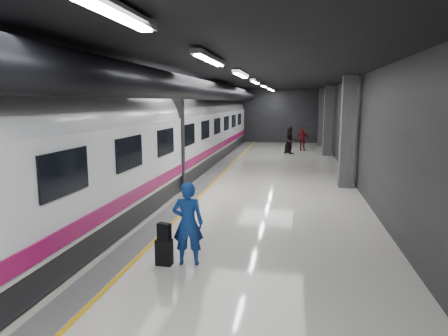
{
  "coord_description": "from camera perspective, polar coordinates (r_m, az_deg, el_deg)",
  "views": [
    {
      "loc": [
        2.46,
        -14.74,
        3.47
      ],
      "look_at": [
        0.28,
        -2.48,
        1.4
      ],
      "focal_mm": 32.0,
      "sensor_mm": 36.0,
      "label": 1
    }
  ],
  "objects": [
    {
      "name": "shoulder_bag",
      "position": [
        8.63,
        -8.54,
        -9.0
      ],
      "size": [
        0.31,
        0.23,
        0.38
      ],
      "primitive_type": "cube",
      "rotation": [
        0.0,
        0.0,
        -0.29
      ],
      "color": "black",
      "rests_on": "suitcase_main"
    },
    {
      "name": "train",
      "position": [
        15.87,
        -11.07,
        4.21
      ],
      "size": [
        3.05,
        38.0,
        4.05
      ],
      "color": "black",
      "rests_on": "ground"
    },
    {
      "name": "ground",
      "position": [
        15.34,
        0.59,
        -3.62
      ],
      "size": [
        40.0,
        40.0,
        0.0
      ],
      "primitive_type": "plane",
      "color": "beige",
      "rests_on": "ground"
    },
    {
      "name": "traveler_far_a",
      "position": [
        27.06,
        9.45,
        3.9
      ],
      "size": [
        1.08,
        0.97,
        1.83
      ],
      "primitive_type": "imported",
      "rotation": [
        0.0,
        0.0,
        0.37
      ],
      "color": "black",
      "rests_on": "ground"
    },
    {
      "name": "suitcase_main",
      "position": [
        8.83,
        -8.54,
        -11.81
      ],
      "size": [
        0.36,
        0.24,
        0.56
      ],
      "primitive_type": "cube",
      "rotation": [
        0.0,
        0.0,
        -0.06
      ],
      "color": "black",
      "rests_on": "ground"
    },
    {
      "name": "suitcase_far",
      "position": [
        27.84,
        9.13,
        2.75
      ],
      "size": [
        0.44,
        0.34,
        0.57
      ],
      "primitive_type": "cube",
      "rotation": [
        0.0,
        0.0,
        0.27
      ],
      "color": "black",
      "rests_on": "ground"
    },
    {
      "name": "platform_hall",
      "position": [
        15.93,
        0.16,
        9.7
      ],
      "size": [
        10.02,
        40.02,
        4.51
      ],
      "color": "black",
      "rests_on": "ground"
    },
    {
      "name": "traveler_far_b",
      "position": [
        29.33,
        11.13,
        4.07
      ],
      "size": [
        1.01,
        0.56,
        1.63
      ],
      "primitive_type": "imported",
      "rotation": [
        0.0,
        0.0,
        0.18
      ],
      "color": "maroon",
      "rests_on": "ground"
    },
    {
      "name": "traveler_main",
      "position": [
        8.61,
        -5.18,
        -7.88
      ],
      "size": [
        0.72,
        0.53,
        1.82
      ],
      "primitive_type": "imported",
      "rotation": [
        0.0,
        0.0,
        3.29
      ],
      "color": "#1655AB",
      "rests_on": "ground"
    }
  ]
}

